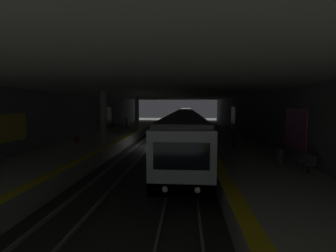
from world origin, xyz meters
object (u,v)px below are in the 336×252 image
object	(u,v)px
bench_left_near	(304,160)
person_walking_mid	(234,136)
pillar_near	(104,119)
trash_bin	(279,156)
person_waiting_near	(127,122)
pillar_far	(137,113)
metro_train	(185,120)
suitcase_rolling	(77,139)
bench_left_mid	(247,133)
bench_right_mid	(117,123)
bench_left_far	(228,125)

from	to	relation	value
bench_left_near	person_walking_mid	world-z (taller)	person_walking_mid
pillar_near	trash_bin	bearing A→B (deg)	-112.16
bench_left_near	person_walking_mid	size ratio (longest dim) A/B	1.00
person_waiting_near	trash_bin	size ratio (longest dim) A/B	1.88
pillar_far	trash_bin	xyz separation A→B (m)	(-18.42, -12.15, -1.85)
metro_train	suitcase_rolling	world-z (taller)	metro_train
bench_left_mid	bench_right_mid	bearing A→B (deg)	53.41
pillar_far	trash_bin	size ratio (longest dim) A/B	5.35
bench_right_mid	suitcase_rolling	distance (m)	16.34
person_waiting_near	metro_train	bearing A→B (deg)	-75.43
bench_left_near	bench_right_mid	size ratio (longest dim) A/B	1.00
person_waiting_near	trash_bin	world-z (taller)	person_waiting_near
bench_left_near	suitcase_rolling	world-z (taller)	suitcase_rolling
metro_train	trash_bin	bearing A→B (deg)	-167.39
metro_train	bench_left_near	bearing A→B (deg)	-166.53
bench_left_far	bench_right_mid	xyz separation A→B (m)	(1.02, 17.07, 0.00)
bench_right_mid	suitcase_rolling	world-z (taller)	suitcase_rolling
metro_train	bench_left_mid	bearing A→B (deg)	-156.12
person_walking_mid	bench_right_mid	bearing A→B (deg)	38.67
suitcase_rolling	trash_bin	bearing A→B (deg)	-114.65
person_walking_mid	trash_bin	size ratio (longest dim) A/B	2.00
bench_left_near	trash_bin	xyz separation A→B (m)	(1.42, 0.73, -0.10)
bench_right_mid	suitcase_rolling	xyz separation A→B (m)	(-16.31, -0.92, -0.23)
person_waiting_near	trash_bin	distance (m)	26.99
trash_bin	bench_right_mid	bearing A→B (deg)	34.93
pillar_far	bench_left_near	xyz separation A→B (m)	(-19.84, -12.88, -1.75)
bench_left_far	metro_train	bearing A→B (deg)	67.27
pillar_far	metro_train	size ratio (longest dim) A/B	0.08
pillar_far	bench_left_mid	bearing A→B (deg)	-120.85
pillar_far	metro_train	xyz separation A→B (m)	(6.61, -6.55, -1.30)
bench_left_far	person_walking_mid	xyz separation A→B (m)	(-17.33, 2.39, 0.40)
bench_left_mid	pillar_far	bearing A→B (deg)	59.15
person_waiting_near	person_walking_mid	bearing A→B (deg)	-143.67
bench_left_mid	person_walking_mid	xyz separation A→B (m)	(-5.67, 2.39, 0.40)
metro_train	trash_bin	distance (m)	25.65
pillar_far	suitcase_rolling	xyz separation A→B (m)	(-11.34, 3.27, -1.98)
pillar_near	trash_bin	world-z (taller)	pillar_near
bench_left_near	pillar_far	bearing A→B (deg)	33.00
pillar_near	bench_left_near	xyz separation A→B (m)	(-6.37, -12.88, -1.75)
pillar_near	bench_left_mid	xyz separation A→B (m)	(5.77, -12.88, -1.75)
pillar_near	bench_left_near	distance (m)	14.48
pillar_near	bench_right_mid	size ratio (longest dim) A/B	2.68
metro_train	bench_left_far	size ratio (longest dim) A/B	35.27
bench_left_mid	person_waiting_near	bearing A→B (deg)	52.08
suitcase_rolling	bench_left_mid	bearing A→B (deg)	-77.29
person_walking_mid	person_waiting_near	bearing A→B (deg)	36.33
bench_left_mid	person_walking_mid	bearing A→B (deg)	157.17
bench_right_mid	trash_bin	world-z (taller)	bench_right_mid
bench_left_mid	person_waiting_near	distance (m)	19.47
person_waiting_near	trash_bin	xyz separation A→B (m)	(-22.68, -14.62, -0.44)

